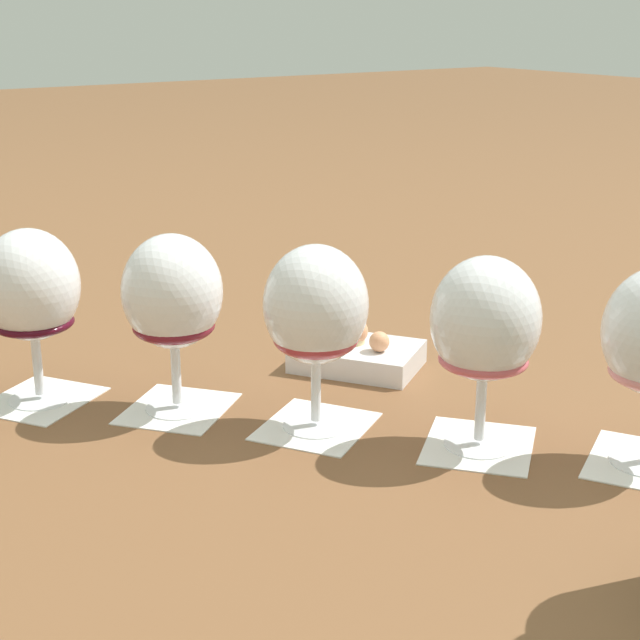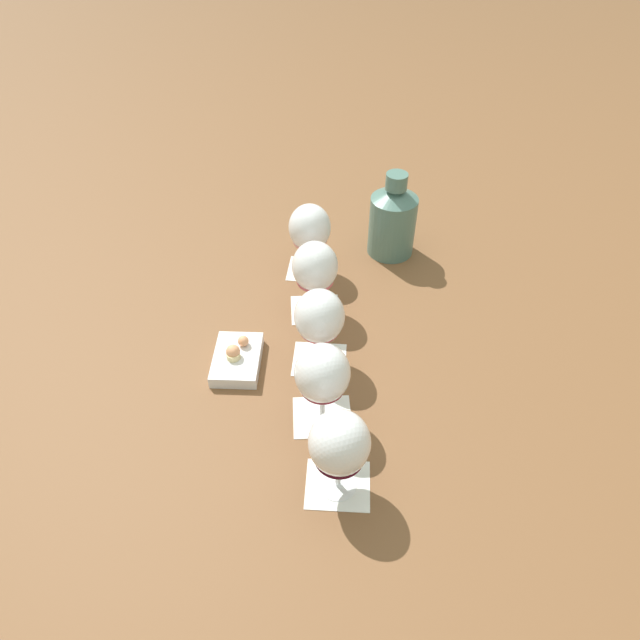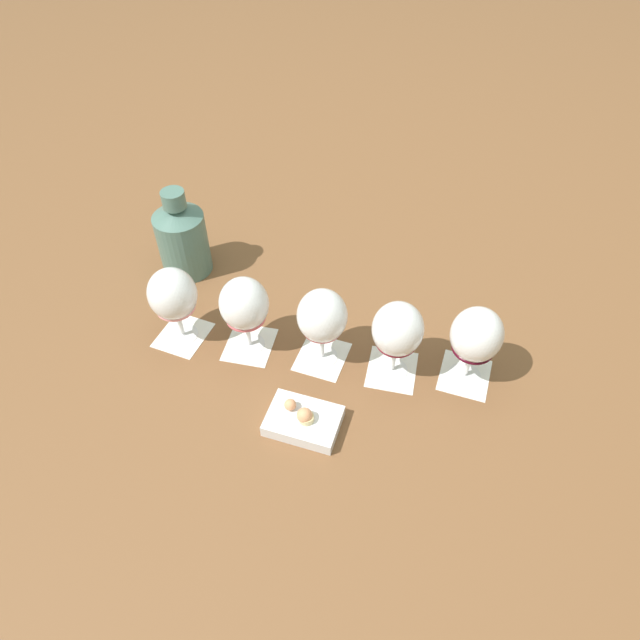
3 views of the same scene
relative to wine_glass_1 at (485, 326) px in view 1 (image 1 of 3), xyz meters
name	(u,v)px [view 1 (image 1 of 3)]	position (x,y,z in m)	size (l,w,h in m)	color
ground_plane	(321,430)	(0.10, -0.11, -0.11)	(8.00, 8.00, 0.00)	brown
tasting_card_1	(479,445)	(0.00, 0.00, -0.11)	(0.14, 0.14, 0.00)	white
tasting_card_2	(315,426)	(0.10, -0.12, -0.11)	(0.14, 0.14, 0.00)	white
tasting_card_3	(178,408)	(0.19, -0.23, -0.11)	(0.14, 0.14, 0.00)	white
tasting_card_4	(41,399)	(0.29, -0.33, -0.11)	(0.14, 0.14, 0.00)	white
wine_glass_1	(485,326)	(0.00, 0.00, 0.00)	(0.10, 0.10, 0.17)	white
wine_glass_2	(315,313)	(0.10, -0.12, 0.00)	(0.10, 0.10, 0.17)	white
wine_glass_3	(173,299)	(0.19, -0.23, 0.00)	(0.10, 0.10, 0.17)	white
wine_glass_4	(31,291)	(0.29, -0.33, 0.00)	(0.10, 0.10, 0.17)	white
snack_dish	(358,354)	(-0.03, -0.22, -0.10)	(0.15, 0.16, 0.05)	silver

